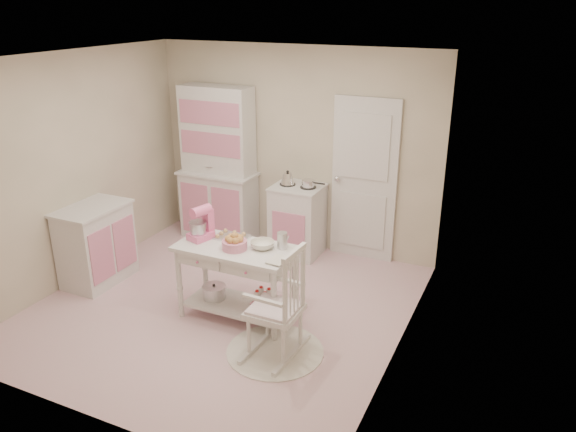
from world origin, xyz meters
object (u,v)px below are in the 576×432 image
(stand_mixer, at_px, (200,224))
(work_table, at_px, (237,282))
(bread_basket, at_px, (235,245))
(rocking_chair, at_px, (275,301))
(hutch, at_px, (217,164))
(base_cabinet, at_px, (96,244))
(stove, at_px, (298,220))

(stand_mixer, bearing_deg, work_table, 14.62)
(work_table, relative_size, bread_basket, 4.80)
(rocking_chair, distance_m, stand_mixer, 1.21)
(work_table, xyz_separation_m, stand_mixer, (-0.42, 0.02, 0.57))
(hutch, distance_m, bread_basket, 2.23)
(stand_mixer, distance_m, bread_basket, 0.46)
(base_cabinet, relative_size, rocking_chair, 0.84)
(stand_mixer, height_order, bread_basket, stand_mixer)
(stove, relative_size, stand_mixer, 2.71)
(hutch, distance_m, stand_mixer, 1.93)
(stove, relative_size, bread_basket, 3.68)
(rocking_chair, bearing_deg, stand_mixer, 161.30)
(base_cabinet, bearing_deg, rocking_chair, -9.79)
(hutch, xyz_separation_m, bread_basket, (1.30, -1.80, -0.19))
(stand_mixer, bearing_deg, bread_basket, 8.31)
(rocking_chair, bearing_deg, work_table, 150.59)
(rocking_chair, bearing_deg, hutch, 134.79)
(stove, height_order, rocking_chair, rocking_chair)
(stove, xyz_separation_m, stand_mixer, (-0.34, -1.68, 0.51))
(hutch, bearing_deg, stand_mixer, -63.71)
(hutch, bearing_deg, base_cabinet, -109.23)
(stove, distance_m, work_table, 1.71)
(stove, distance_m, stand_mixer, 1.79)
(stove, xyz_separation_m, work_table, (0.08, -1.70, -0.06))
(stove, bearing_deg, stand_mixer, -101.54)
(hutch, height_order, base_cabinet, hutch)
(hutch, bearing_deg, work_table, -53.95)
(hutch, relative_size, work_table, 1.73)
(stand_mixer, bearing_deg, rocking_chair, -4.69)
(stove, distance_m, base_cabinet, 2.46)
(hutch, height_order, work_table, hutch)
(stove, bearing_deg, bread_basket, -86.86)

